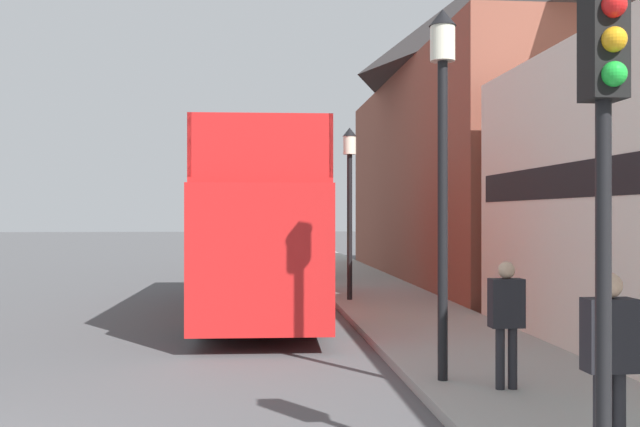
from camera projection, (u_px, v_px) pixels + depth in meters
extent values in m
plane|color=#4C4C4F|center=(148.00, 278.00, 26.72)|extent=(144.00, 144.00, 0.00)
cube|color=#999993|center=(357.00, 282.00, 24.40)|extent=(2.86, 108.00, 0.14)
cube|color=black|center=(636.00, 174.00, 9.68)|extent=(0.12, 12.04, 0.55)
cube|color=brown|center=(477.00, 178.00, 26.14)|extent=(6.00, 18.26, 7.09)
pyramid|color=#383333|center=(477.00, 30.00, 26.14)|extent=(6.00, 18.26, 3.30)
cube|color=red|center=(264.00, 246.00, 16.98)|extent=(2.73, 10.27, 2.48)
cube|color=orange|center=(264.00, 242.00, 16.47)|extent=(2.60, 5.68, 0.45)
cube|color=black|center=(264.00, 214.00, 16.98)|extent=(2.73, 9.46, 0.70)
cube|color=red|center=(264.00, 190.00, 16.98)|extent=(2.70, 9.46, 0.10)
cube|color=red|center=(213.00, 164.00, 16.91)|extent=(0.37, 9.38, 1.07)
cube|color=red|center=(315.00, 164.00, 17.05)|extent=(0.37, 9.38, 1.07)
cube|color=red|center=(261.00, 145.00, 12.33)|extent=(2.40, 0.15, 1.07)
cube|color=red|center=(266.00, 174.00, 20.95)|extent=(2.45, 1.50, 1.07)
cylinder|color=black|center=(225.00, 278.00, 20.06)|extent=(0.31, 1.11, 1.10)
cylinder|color=black|center=(306.00, 278.00, 20.20)|extent=(0.31, 1.11, 1.10)
cylinder|color=black|center=(204.00, 306.00, 13.96)|extent=(0.31, 1.11, 1.10)
cylinder|color=black|center=(320.00, 306.00, 14.09)|extent=(0.31, 1.11, 1.10)
cube|color=#9E9EA3|center=(277.00, 264.00, 25.47)|extent=(1.83, 4.57, 0.82)
cube|color=black|center=(277.00, 246.00, 25.34)|extent=(1.59, 2.20, 0.47)
cylinder|color=black|center=(253.00, 269.00, 26.81)|extent=(0.21, 0.61, 0.60)
cylinder|color=black|center=(299.00, 269.00, 26.95)|extent=(0.21, 0.61, 0.60)
cylinder|color=black|center=(253.00, 276.00, 24.00)|extent=(0.21, 0.61, 0.60)
cylinder|color=black|center=(304.00, 275.00, 24.14)|extent=(0.21, 0.61, 0.60)
cylinder|color=#232328|center=(600.00, 418.00, 6.35)|extent=(0.12, 0.12, 0.79)
cylinder|color=#232328|center=(619.00, 418.00, 6.36)|extent=(0.12, 0.12, 0.79)
cube|color=black|center=(609.00, 335.00, 6.36)|extent=(0.43, 0.24, 0.63)
sphere|color=tan|center=(609.00, 285.00, 6.36)|extent=(0.22, 0.22, 0.22)
cylinder|color=#232328|center=(500.00, 358.00, 9.10)|extent=(0.11, 0.11, 0.75)
cylinder|color=#232328|center=(513.00, 358.00, 9.11)|extent=(0.11, 0.11, 0.75)
cube|color=black|center=(506.00, 303.00, 9.11)|extent=(0.41, 0.22, 0.59)
sphere|color=tan|center=(506.00, 270.00, 9.11)|extent=(0.21, 0.21, 0.21)
cylinder|color=black|center=(603.00, 298.00, 5.67)|extent=(0.12, 0.12, 2.99)
cube|color=black|center=(603.00, 45.00, 5.67)|extent=(0.28, 0.31, 0.85)
sphere|color=red|center=(614.00, 5.00, 5.51)|extent=(0.19, 0.19, 0.19)
sphere|color=orange|center=(614.00, 39.00, 5.51)|extent=(0.19, 0.19, 0.19)
sphere|color=green|center=(614.00, 74.00, 5.50)|extent=(0.19, 0.19, 0.19)
cylinder|color=black|center=(443.00, 221.00, 9.60)|extent=(0.13, 0.13, 4.10)
cylinder|color=silver|center=(443.00, 44.00, 9.60)|extent=(0.32, 0.32, 0.45)
cone|color=black|center=(443.00, 18.00, 9.60)|extent=(0.35, 0.35, 0.22)
cylinder|color=black|center=(350.00, 227.00, 18.69)|extent=(0.13, 0.13, 3.63)
cylinder|color=silver|center=(350.00, 145.00, 18.70)|extent=(0.32, 0.32, 0.45)
cone|color=black|center=(350.00, 132.00, 18.70)|extent=(0.35, 0.35, 0.22)
cylinder|color=black|center=(318.00, 216.00, 27.79)|extent=(0.13, 0.13, 4.13)
cylinder|color=silver|center=(318.00, 155.00, 27.79)|extent=(0.32, 0.32, 0.45)
cone|color=black|center=(318.00, 146.00, 27.79)|extent=(0.35, 0.35, 0.22)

